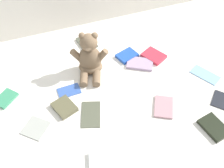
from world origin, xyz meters
TOP-DOWN VIEW (x-y plane):
  - ground_plane at (0.00, 0.00)m, footprint 3.20×3.20m
  - teddy_bear at (-0.05, 0.10)m, footprint 0.19×0.19m
  - book_case_0 at (0.47, -0.12)m, footprint 0.13×0.15m
  - book_case_1 at (-0.13, -0.15)m, footprint 0.12×0.16m
  - book_case_2 at (0.19, 0.06)m, footprint 0.15×0.14m
  - book_case_3 at (-0.15, -0.39)m, footprint 0.14×0.12m
  - book_case_4 at (-0.47, 0.06)m, footprint 0.12×0.12m
  - book_case_5 at (0.28, 0.08)m, footprint 0.13×0.14m
  - book_case_6 at (-0.23, -0.08)m, footprint 0.11×0.12m
  - book_case_7 at (-0.37, -0.14)m, footprint 0.13×0.13m
  - book_case_8 at (-0.19, 0.01)m, footprint 0.11×0.07m
  - book_case_9 at (0.18, -0.23)m, footprint 0.13×0.14m
  - book_case_10 at (0.45, -0.29)m, footprint 0.14×0.14m
  - book_case_11 at (0.15, 0.13)m, footprint 0.12×0.10m
  - book_case_12 at (0.33, -0.40)m, footprint 0.10×0.13m
  - book_case_13 at (-0.02, 0.31)m, footprint 0.10×0.13m

SIDE VIEW (x-z plane):
  - ground_plane at x=0.00m, z-range 0.00..0.00m
  - book_case_1 at x=-0.13m, z-range 0.00..0.01m
  - book_case_7 at x=-0.37m, z-range 0.00..0.01m
  - book_case_8 at x=-0.19m, z-range 0.00..0.01m
  - book_case_0 at x=0.47m, z-range 0.00..0.01m
  - book_case_10 at x=0.45m, z-range 0.00..0.01m
  - book_case_9 at x=0.18m, z-range 0.00..0.01m
  - book_case_13 at x=-0.02m, z-range 0.00..0.01m
  - book_case_4 at x=-0.47m, z-range 0.00..0.01m
  - book_case_2 at x=0.19m, z-range 0.00..0.01m
  - book_case_3 at x=-0.15m, z-range 0.00..0.02m
  - book_case_5 at x=0.28m, z-range 0.00..0.02m
  - book_case_11 at x=0.15m, z-range 0.00..0.02m
  - book_case_12 at x=0.33m, z-range 0.00..0.02m
  - book_case_6 at x=-0.23m, z-range 0.00..0.02m
  - teddy_bear at x=-0.05m, z-range -0.03..0.20m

